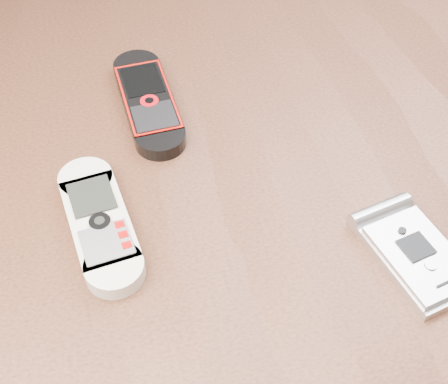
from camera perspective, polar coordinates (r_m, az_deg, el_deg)
The scene contains 4 objects.
table at distance 0.66m, azimuth -0.42°, elevation -6.69°, with size 1.20×0.80×0.75m.
nokia_white at distance 0.56m, azimuth -11.32°, elevation -2.74°, with size 0.05×0.16×0.02m, color beige.
nokia_black_red at distance 0.67m, azimuth -6.97°, elevation 8.28°, with size 0.05×0.17×0.02m, color black.
motorola_razr at distance 0.55m, azimuth 17.18°, elevation -5.50°, with size 0.06×0.12×0.02m, color #B6B5BA.
Camera 1 is at (-0.09, -0.36, 1.19)m, focal length 50.00 mm.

